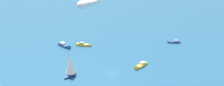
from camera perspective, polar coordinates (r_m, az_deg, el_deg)
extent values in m
plane|color=#1E517A|center=(165.98, 0.00, -5.40)|extent=(2000.00, 2000.00, 0.00)
cube|color=#23478C|center=(204.51, -8.78, -0.41)|extent=(5.54, 9.21, 1.40)
cone|color=#23478C|center=(200.27, -7.94, -0.81)|extent=(3.39, 3.05, 2.81)
cube|color=silver|center=(204.62, -8.90, -0.04)|extent=(3.13, 3.64, 1.05)
cube|color=gold|center=(204.20, -5.36, -0.31)|extent=(7.63, 6.90, 1.25)
cone|color=gold|center=(202.51, -4.10, -0.45)|extent=(3.13, 3.20, 2.50)
cube|color=gray|center=(204.04, -5.52, -0.01)|extent=(3.38, 3.28, 0.94)
cube|color=#23478C|center=(212.51, 11.37, 0.17)|extent=(7.19, 4.12, 1.10)
cone|color=#23478C|center=(211.38, 10.28, 0.14)|extent=(2.32, 2.61, 2.19)
cube|color=gray|center=(212.34, 11.53, 0.42)|extent=(2.81, 2.38, 0.82)
cube|color=gold|center=(174.15, 5.43, -3.99)|extent=(8.27, 6.59, 1.30)
cone|color=gold|center=(170.19, 4.59, -4.55)|extent=(3.16, 3.32, 2.61)
cube|color=silver|center=(174.18, 5.54, -3.58)|extent=(3.53, 3.30, 0.98)
ellipsoid|color=#23478C|center=(163.52, -7.54, -5.73)|extent=(9.37, 7.91, 1.35)
cylinder|color=#B2B2B7|center=(160.43, -7.80, -3.82)|extent=(0.14, 0.14, 11.10)
cone|color=white|center=(161.50, -7.52, -3.85)|extent=(7.43, 7.43, 9.44)
ellipsoid|color=white|center=(138.31, -2.77, 7.69)|extent=(4.42, 4.35, 2.28)
ellipsoid|color=white|center=(135.91, -3.41, 7.38)|extent=(4.95, 4.90, 2.68)
ellipsoid|color=white|center=(133.65, -4.21, 7.18)|extent=(5.49, 5.42, 2.88)
ellipsoid|color=white|center=(130.99, -4.80, 7.16)|extent=(6.06, 6.01, 3.37)
ellipsoid|color=white|center=(128.44, -5.40, 6.93)|extent=(6.87, 6.78, 3.65)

